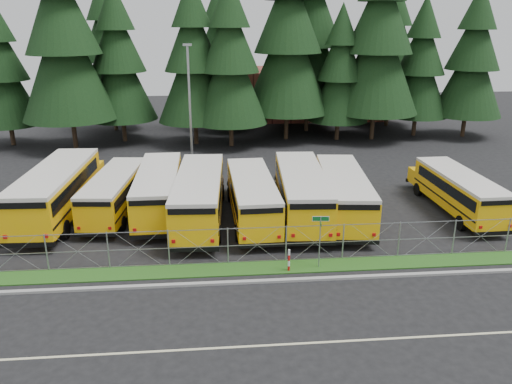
% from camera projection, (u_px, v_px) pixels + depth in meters
% --- Properties ---
extents(ground, '(120.00, 120.00, 0.00)m').
position_uv_depth(ground, '(301.00, 252.00, 27.07)').
color(ground, black).
rests_on(ground, ground).
extents(curb, '(50.00, 0.25, 0.12)m').
position_uv_depth(curb, '(312.00, 279.00, 24.13)').
color(curb, gray).
rests_on(curb, ground).
extents(grass_verge, '(50.00, 1.40, 0.06)m').
position_uv_depth(grass_verge, '(307.00, 266.00, 25.46)').
color(grass_verge, '#1E4714').
rests_on(grass_verge, ground).
extents(road_lane_line, '(50.00, 0.12, 0.01)m').
position_uv_depth(road_lane_line, '(337.00, 342.00, 19.54)').
color(road_lane_line, beige).
rests_on(road_lane_line, ground).
extents(chainlink_fence, '(44.00, 0.10, 2.00)m').
position_uv_depth(chainlink_fence, '(305.00, 243.00, 25.80)').
color(chainlink_fence, '#96999E').
rests_on(chainlink_fence, ground).
extents(brick_building, '(22.00, 10.00, 6.00)m').
position_uv_depth(brick_building, '(294.00, 93.00, 64.23)').
color(brick_building, brown).
rests_on(brick_building, ground).
extents(bus_0, '(3.37, 12.49, 3.25)m').
position_uv_depth(bus_0, '(59.00, 192.00, 31.52)').
color(bus_0, '#FAB707').
rests_on(bus_0, ground).
extents(bus_1, '(3.33, 10.35, 2.67)m').
position_uv_depth(bus_1, '(116.00, 193.00, 32.15)').
color(bus_1, '#FAB707').
rests_on(bus_1, ground).
extents(bus_2, '(2.78, 11.14, 2.91)m').
position_uv_depth(bus_2, '(159.00, 191.00, 32.16)').
color(bus_2, '#FAB707').
rests_on(bus_2, ground).
extents(bus_3, '(3.36, 11.89, 3.08)m').
position_uv_depth(bus_3, '(200.00, 197.00, 30.85)').
color(bus_3, '#FAB707').
rests_on(bus_3, ground).
extents(bus_4, '(2.87, 10.94, 2.85)m').
position_uv_depth(bus_4, '(252.00, 198.00, 31.03)').
color(bus_4, '#FAB707').
rests_on(bus_4, ground).
extents(bus_5, '(3.51, 11.88, 3.08)m').
position_uv_depth(bus_5, '(301.00, 193.00, 31.53)').
color(bus_5, '#FAB707').
rests_on(bus_5, ground).
extents(bus_6, '(3.80, 11.39, 2.93)m').
position_uv_depth(bus_6, '(342.00, 195.00, 31.52)').
color(bus_6, '#FAB707').
rests_on(bus_6, ground).
extents(bus_east, '(2.59, 10.21, 2.67)m').
position_uv_depth(bus_east, '(456.00, 192.00, 32.32)').
color(bus_east, '#FAB707').
rests_on(bus_east, ground).
extents(street_sign, '(0.84, 0.55, 2.81)m').
position_uv_depth(street_sign, '(320.00, 231.00, 24.71)').
color(street_sign, '#96999E').
rests_on(street_sign, ground).
extents(striped_bollard, '(0.11, 0.11, 1.20)m').
position_uv_depth(striped_bollard, '(289.00, 261.00, 24.80)').
color(striped_bollard, '#B20C0C').
rests_on(striped_bollard, ground).
extents(light_standard, '(0.70, 0.35, 10.14)m').
position_uv_depth(light_standard, '(190.00, 102.00, 41.00)').
color(light_standard, '#96999E').
rests_on(light_standard, ground).
extents(conifer_0, '(6.40, 6.40, 14.15)m').
position_uv_depth(conifer_0, '(2.00, 73.00, 47.90)').
color(conifer_0, black).
rests_on(conifer_0, ground).
extents(conifer_1, '(8.90, 8.90, 19.69)m').
position_uv_depth(conifer_1, '(64.00, 44.00, 45.92)').
color(conifer_1, black).
rests_on(conifer_1, ground).
extents(conifer_2, '(7.05, 7.05, 15.59)m').
position_uv_depth(conifer_2, '(118.00, 64.00, 49.27)').
color(conifer_2, black).
rests_on(conifer_2, ground).
extents(conifer_3, '(7.22, 7.22, 15.98)m').
position_uv_depth(conifer_3, '(193.00, 63.00, 48.08)').
color(conifer_3, black).
rests_on(conifer_3, ground).
extents(conifer_4, '(7.21, 7.21, 15.95)m').
position_uv_depth(conifer_4, '(230.00, 64.00, 47.19)').
color(conifer_4, black).
rests_on(conifer_4, ground).
extents(conifer_5, '(8.81, 8.81, 19.48)m').
position_uv_depth(conifer_5, '(288.00, 43.00, 49.54)').
color(conifer_5, black).
rests_on(conifer_5, ground).
extents(conifer_6, '(6.14, 6.14, 13.58)m').
position_uv_depth(conifer_6, '(340.00, 73.00, 50.26)').
color(conifer_6, black).
rests_on(conifer_6, ground).
extents(conifer_7, '(8.74, 8.74, 19.33)m').
position_uv_depth(conifer_7, '(379.00, 44.00, 49.48)').
color(conifer_7, black).
rests_on(conifer_7, ground).
extents(conifer_8, '(6.52, 6.52, 14.43)m').
position_uv_depth(conifer_8, '(420.00, 67.00, 52.01)').
color(conifer_8, black).
rests_on(conifer_8, ground).
extents(conifer_9, '(7.06, 7.06, 15.60)m').
position_uv_depth(conifer_9, '(472.00, 62.00, 51.36)').
color(conifer_9, black).
rests_on(conifer_9, ground).
extents(conifer_10, '(7.60, 7.60, 16.81)m').
position_uv_depth(conifer_10, '(109.00, 54.00, 54.15)').
color(conifer_10, black).
rests_on(conifer_10, ground).
extents(conifer_11, '(7.42, 7.42, 16.40)m').
position_uv_depth(conifer_11, '(221.00, 55.00, 54.93)').
color(conifer_11, black).
rests_on(conifer_11, ground).
extents(conifer_12, '(9.14, 9.14, 20.22)m').
position_uv_depth(conifer_12, '(309.00, 38.00, 53.43)').
color(conifer_12, black).
rests_on(conifer_12, ground).
extents(conifer_13, '(7.24, 7.24, 16.01)m').
position_uv_depth(conifer_13, '(392.00, 56.00, 56.75)').
color(conifer_13, black).
rests_on(conifer_13, ground).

